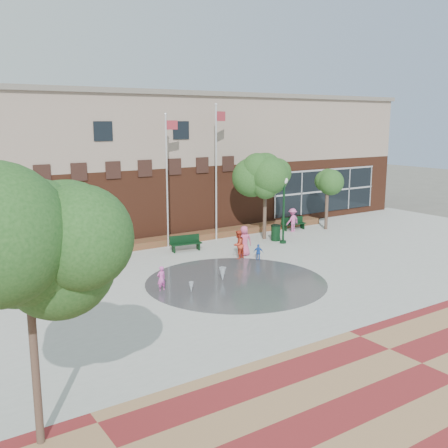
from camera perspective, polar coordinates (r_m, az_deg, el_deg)
ground at (r=22.22m, az=5.82°, el=-8.27°), size 120.00×120.00×0.00m
plaza_concrete at (r=25.26m, az=-0.00°, el=-5.79°), size 46.00×18.00×0.01m
paver_band at (r=17.83m, az=20.75°, el=-14.04°), size 46.00×6.00×0.01m
splash_pad at (r=24.47m, az=1.31°, el=-6.35°), size 8.40×8.40×0.01m
library_building at (r=36.24m, az=-12.04°, el=6.63°), size 44.40×10.40×9.20m
flower_bed at (r=31.64m, az=-7.70°, el=-2.39°), size 26.00×1.20×0.40m
flagpole_left at (r=30.50m, az=-6.18°, el=5.44°), size 0.91×0.22×7.82m
flagpole_right at (r=32.19m, az=-0.81°, el=6.42°), size 0.98×0.43×8.41m
lamp_left at (r=21.52m, az=-18.72°, el=-2.37°), size 0.44×0.44×4.12m
lamp_right at (r=31.72m, az=6.53°, el=2.35°), size 0.43×0.43×4.09m
bench_left at (r=28.06m, az=-20.72°, el=-4.10°), size 2.11×1.33×1.03m
bench_mid at (r=30.12m, az=-4.18°, el=-2.43°), size 1.88×0.78×0.92m
bench_right at (r=36.17m, az=7.57°, el=-0.21°), size 1.80×0.69×0.88m
trash_can at (r=32.75m, az=5.65°, el=-0.96°), size 0.62×0.62×1.01m
tree_big_left at (r=12.03m, az=-20.82°, el=-1.16°), size 4.35×4.35×6.95m
tree_mid at (r=32.64m, az=4.52°, el=5.14°), size 3.22×3.22×5.43m
tree_small_right at (r=36.28m, az=11.19°, el=4.13°), size 2.44×2.44×4.17m
water_jet_a at (r=24.54m, az=-0.15°, el=-6.31°), size 0.34×0.34×0.66m
water_jet_b at (r=22.98m, az=-3.58°, el=-7.57°), size 0.22×0.22×0.49m
child_splash at (r=23.25m, az=-6.84°, el=-5.93°), size 0.44×0.31×1.13m
adult_red at (r=28.27m, az=1.56°, el=-2.27°), size 0.94×0.85×1.59m
adult_pink at (r=28.96m, az=2.21°, el=-1.85°), size 0.97×0.83×1.69m
child_blue at (r=28.11m, az=3.77°, el=-3.10°), size 0.54×0.52×0.90m
person_bench at (r=35.49m, az=7.46°, el=0.42°), size 1.10×0.71×1.60m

